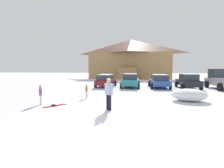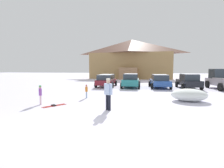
{
  "view_description": "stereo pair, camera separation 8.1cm",
  "coord_description": "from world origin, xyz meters",
  "px_view_note": "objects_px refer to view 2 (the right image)",
  "views": [
    {
      "loc": [
        2.59,
        -6.3,
        2.17
      ],
      "look_at": [
        -0.37,
        7.01,
        0.97
      ],
      "focal_mm": 28.0,
      "sensor_mm": 36.0,
      "label": 1
    },
    {
      "loc": [
        2.67,
        -6.28,
        2.17
      ],
      "look_at": [
        -0.37,
        7.01,
        0.97
      ],
      "focal_mm": 28.0,
      "sensor_mm": 36.0,
      "label": 2
    }
  ],
  "objects_px": {
    "parked_teal_hatchback": "(131,80)",
    "parked_blue_hatchback": "(160,81)",
    "ski_lodge": "(131,59)",
    "pickup_truck": "(224,80)",
    "skier_child_in_orange_jacket": "(86,91)",
    "parked_maroon_van": "(106,80)",
    "pair_of_skis": "(54,106)",
    "skier_adult_in_blue_parka": "(108,92)",
    "skier_child_in_purple_jacket": "(40,94)",
    "plowed_snow_pile": "(189,95)",
    "parked_black_sedan": "(189,81)"
  },
  "relations": [
    {
      "from": "parked_teal_hatchback",
      "to": "skier_child_in_orange_jacket",
      "type": "height_order",
      "value": "parked_teal_hatchback"
    },
    {
      "from": "parked_blue_hatchback",
      "to": "pickup_truck",
      "type": "height_order",
      "value": "pickup_truck"
    },
    {
      "from": "pickup_truck",
      "to": "plowed_snow_pile",
      "type": "xyz_separation_m",
      "value": [
        -4.96,
        -8.06,
        -0.58
      ]
    },
    {
      "from": "skier_child_in_orange_jacket",
      "to": "skier_child_in_purple_jacket",
      "type": "bearing_deg",
      "value": -123.02
    },
    {
      "from": "parked_black_sedan",
      "to": "pair_of_skis",
      "type": "xyz_separation_m",
      "value": [
        -9.47,
        -11.47,
        -0.79
      ]
    },
    {
      "from": "pickup_truck",
      "to": "pair_of_skis",
      "type": "distance_m",
      "value": 17.3
    },
    {
      "from": "parked_maroon_van",
      "to": "skier_child_in_orange_jacket",
      "type": "distance_m",
      "value": 8.43
    },
    {
      "from": "parked_teal_hatchback",
      "to": "skier_adult_in_blue_parka",
      "type": "height_order",
      "value": "skier_adult_in_blue_parka"
    },
    {
      "from": "parked_teal_hatchback",
      "to": "pair_of_skis",
      "type": "bearing_deg",
      "value": -106.12
    },
    {
      "from": "parked_teal_hatchback",
      "to": "skier_child_in_orange_jacket",
      "type": "distance_m",
      "value": 8.36
    },
    {
      "from": "parked_maroon_van",
      "to": "pair_of_skis",
      "type": "xyz_separation_m",
      "value": [
        -0.16,
        -11.38,
        -0.8
      ]
    },
    {
      "from": "skier_adult_in_blue_parka",
      "to": "pickup_truck",
      "type": "bearing_deg",
      "value": 50.73
    },
    {
      "from": "parked_black_sedan",
      "to": "plowed_snow_pile",
      "type": "relative_size",
      "value": 1.95
    },
    {
      "from": "parked_teal_hatchback",
      "to": "parked_blue_hatchback",
      "type": "relative_size",
      "value": 0.91
    },
    {
      "from": "skier_child_in_purple_jacket",
      "to": "parked_teal_hatchback",
      "type": "bearing_deg",
      "value": 68.96
    },
    {
      "from": "skier_adult_in_blue_parka",
      "to": "parked_black_sedan",
      "type": "bearing_deg",
      "value": 62.46
    },
    {
      "from": "parked_black_sedan",
      "to": "ski_lodge",
      "type": "bearing_deg",
      "value": 113.71
    },
    {
      "from": "skier_child_in_orange_jacket",
      "to": "ski_lodge",
      "type": "bearing_deg",
      "value": 89.82
    },
    {
      "from": "ski_lodge",
      "to": "skier_child_in_orange_jacket",
      "type": "bearing_deg",
      "value": -90.18
    },
    {
      "from": "parked_black_sedan",
      "to": "pickup_truck",
      "type": "distance_m",
      "value": 3.47
    },
    {
      "from": "skier_child_in_purple_jacket",
      "to": "parked_blue_hatchback",
      "type": "bearing_deg",
      "value": 56.79
    },
    {
      "from": "parked_blue_hatchback",
      "to": "pair_of_skis",
      "type": "relative_size",
      "value": 3.49
    },
    {
      "from": "skier_child_in_orange_jacket",
      "to": "pickup_truck",
      "type": "bearing_deg",
      "value": 35.01
    },
    {
      "from": "pickup_truck",
      "to": "skier_child_in_purple_jacket",
      "type": "xyz_separation_m",
      "value": [
        -13.93,
        -11.3,
        -0.34
      ]
    },
    {
      "from": "parked_teal_hatchback",
      "to": "plowed_snow_pile",
      "type": "height_order",
      "value": "parked_teal_hatchback"
    },
    {
      "from": "skier_adult_in_blue_parka",
      "to": "pair_of_skis",
      "type": "height_order",
      "value": "skier_adult_in_blue_parka"
    },
    {
      "from": "parked_black_sedan",
      "to": "pickup_truck",
      "type": "xyz_separation_m",
      "value": [
        3.47,
        -0.02,
        0.18
      ]
    },
    {
      "from": "ski_lodge",
      "to": "pickup_truck",
      "type": "xyz_separation_m",
      "value": [
        12.0,
        -19.44,
        -3.42
      ]
    },
    {
      "from": "parked_teal_hatchback",
      "to": "skier_child_in_purple_jacket",
      "type": "height_order",
      "value": "parked_teal_hatchback"
    },
    {
      "from": "skier_child_in_purple_jacket",
      "to": "pair_of_skis",
      "type": "bearing_deg",
      "value": -8.26
    },
    {
      "from": "parked_blue_hatchback",
      "to": "skier_child_in_orange_jacket",
      "type": "height_order",
      "value": "parked_blue_hatchback"
    },
    {
      "from": "parked_black_sedan",
      "to": "skier_child_in_orange_jacket",
      "type": "height_order",
      "value": "parked_black_sedan"
    },
    {
      "from": "parked_teal_hatchback",
      "to": "parked_blue_hatchback",
      "type": "distance_m",
      "value": 3.24
    },
    {
      "from": "ski_lodge",
      "to": "plowed_snow_pile",
      "type": "bearing_deg",
      "value": -75.65
    },
    {
      "from": "parked_blue_hatchback",
      "to": "skier_child_in_orange_jacket",
      "type": "bearing_deg",
      "value": -123.27
    },
    {
      "from": "parked_maroon_van",
      "to": "skier_child_in_orange_jacket",
      "type": "xyz_separation_m",
      "value": [
        0.69,
        -8.4,
        -0.26
      ]
    },
    {
      "from": "skier_adult_in_blue_parka",
      "to": "ski_lodge",
      "type": "bearing_deg",
      "value": 94.38
    },
    {
      "from": "pickup_truck",
      "to": "skier_adult_in_blue_parka",
      "type": "distance_m",
      "value": 15.18
    },
    {
      "from": "pickup_truck",
      "to": "plowed_snow_pile",
      "type": "relative_size",
      "value": 2.37
    },
    {
      "from": "parked_teal_hatchback",
      "to": "skier_child_in_orange_jacket",
      "type": "xyz_separation_m",
      "value": [
        -2.33,
        -8.02,
        -0.26
      ]
    },
    {
      "from": "ski_lodge",
      "to": "plowed_snow_pile",
      "type": "height_order",
      "value": "ski_lodge"
    },
    {
      "from": "parked_maroon_van",
      "to": "plowed_snow_pile",
      "type": "height_order",
      "value": "parked_maroon_van"
    },
    {
      "from": "parked_black_sedan",
      "to": "pair_of_skis",
      "type": "bearing_deg",
      "value": -129.53
    },
    {
      "from": "parked_maroon_van",
      "to": "parked_black_sedan",
      "type": "xyz_separation_m",
      "value": [
        9.3,
        0.09,
        -0.0
      ]
    },
    {
      "from": "parked_maroon_van",
      "to": "parked_teal_hatchback",
      "type": "xyz_separation_m",
      "value": [
        3.02,
        -0.37,
        -0.0
      ]
    },
    {
      "from": "parked_maroon_van",
      "to": "parked_teal_hatchback",
      "type": "relative_size",
      "value": 1.05
    },
    {
      "from": "parked_blue_hatchback",
      "to": "parked_black_sedan",
      "type": "distance_m",
      "value": 3.08
    },
    {
      "from": "parked_maroon_van",
      "to": "skier_child_in_orange_jacket",
      "type": "height_order",
      "value": "parked_maroon_van"
    },
    {
      "from": "plowed_snow_pile",
      "to": "ski_lodge",
      "type": "bearing_deg",
      "value": 104.35
    },
    {
      "from": "skier_child_in_purple_jacket",
      "to": "pair_of_skis",
      "type": "distance_m",
      "value": 1.19
    }
  ]
}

